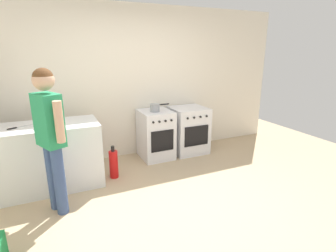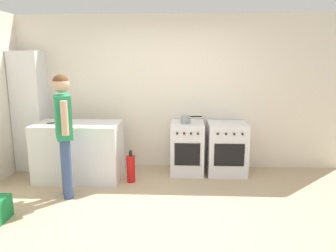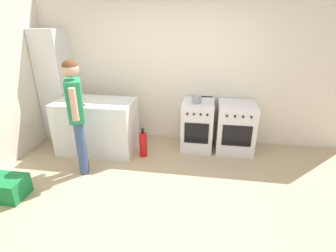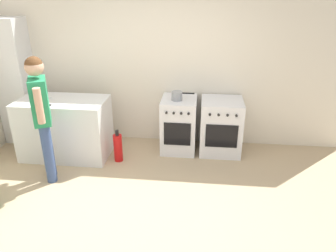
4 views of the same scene
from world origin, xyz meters
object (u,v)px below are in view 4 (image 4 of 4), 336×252
at_px(larder_cabinet, 16,82).
at_px(oven_left, 179,124).
at_px(oven_right, 221,126).
at_px(knife_paring, 46,104).
at_px(person, 41,109).
at_px(knife_chef, 40,99).
at_px(fire_extinguisher, 118,148).
at_px(pot, 177,96).

bearing_deg(larder_cabinet, oven_left, -2.21).
distance_m(oven_left, larder_cabinet, 2.71).
relative_size(oven_right, larder_cabinet, 0.42).
bearing_deg(knife_paring, person, -70.49).
relative_size(knife_paring, person, 0.12).
xyz_separation_m(knife_chef, person, (0.36, -0.67, 0.11)).
distance_m(person, fire_extinguisher, 1.26).
relative_size(oven_left, knife_chef, 2.90).
bearing_deg(oven_right, oven_left, -180.00).
height_order(oven_left, knife_paring, knife_paring).
bearing_deg(larder_cabinet, oven_right, -1.77).
bearing_deg(knife_chef, knife_paring, -46.62).
distance_m(oven_left, person, 2.05).
xyz_separation_m(oven_right, person, (-2.32, -1.05, 0.59)).
relative_size(oven_left, pot, 2.48).
bearing_deg(pot, fire_extinguisher, -153.40).
xyz_separation_m(pot, knife_chef, (-2.00, -0.32, -0.01)).
bearing_deg(pot, oven_left, 63.37).
distance_m(oven_right, pot, 0.84).
relative_size(oven_left, knife_paring, 4.10).
bearing_deg(pot, knife_chef, -170.87).
xyz_separation_m(pot, fire_extinguisher, (-0.84, -0.42, -0.70)).
bearing_deg(oven_right, knife_chef, -171.98).
bearing_deg(person, oven_left, 32.23).
bearing_deg(fire_extinguisher, oven_left, 28.78).
height_order(oven_right, fire_extinguisher, oven_right).
relative_size(oven_right, pot, 2.48).
xyz_separation_m(oven_right, fire_extinguisher, (-1.52, -0.48, -0.21)).
bearing_deg(knife_chef, oven_right, 8.02).
bearing_deg(larder_cabinet, pot, -3.46).
xyz_separation_m(knife_paring, fire_extinguisher, (0.96, 0.11, -0.69)).
bearing_deg(knife_chef, fire_extinguisher, -4.96).
bearing_deg(knife_paring, oven_left, 17.84).
height_order(oven_right, person, person).
xyz_separation_m(person, larder_cabinet, (-0.99, 1.15, -0.01)).
bearing_deg(fire_extinguisher, larder_cabinet, 161.95).
bearing_deg(oven_right, larder_cabinet, 178.23).
xyz_separation_m(oven_right, larder_cabinet, (-3.30, 0.10, 0.57)).
bearing_deg(larder_cabinet, fire_extinguisher, -18.05).
height_order(pot, knife_chef, pot).
relative_size(oven_left, person, 0.51).
relative_size(knife_paring, knife_chef, 0.71).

